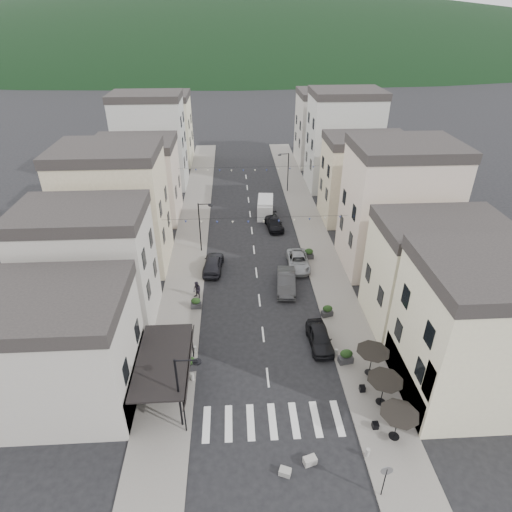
{
  "coord_description": "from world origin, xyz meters",
  "views": [
    {
      "loc": [
        -2.25,
        -17.49,
        24.46
      ],
      "look_at": [
        -0.18,
        18.52,
        3.5
      ],
      "focal_mm": 30.0,
      "sensor_mm": 36.0,
      "label": 1
    }
  ],
  "objects_px": {
    "parked_car_c": "(298,261)",
    "parked_car_d": "(274,223)",
    "parked_car_e": "(213,263)",
    "parked_car_b": "(286,282)",
    "parked_car_a": "(320,338)",
    "pedestrian_b": "(197,290)",
    "delivery_van": "(265,207)",
    "pedestrian_a": "(174,346)"
  },
  "relations": [
    {
      "from": "delivery_van",
      "to": "pedestrian_b",
      "type": "distance_m",
      "value": 20.71
    },
    {
      "from": "parked_car_b",
      "to": "delivery_van",
      "type": "distance_m",
      "value": 17.87
    },
    {
      "from": "parked_car_c",
      "to": "parked_car_d",
      "type": "distance_m",
      "value": 9.78
    },
    {
      "from": "parked_car_c",
      "to": "pedestrian_b",
      "type": "bearing_deg",
      "value": -150.76
    },
    {
      "from": "parked_car_b",
      "to": "parked_car_d",
      "type": "distance_m",
      "value": 13.74
    },
    {
      "from": "parked_car_d",
      "to": "pedestrian_a",
      "type": "bearing_deg",
      "value": -121.36
    },
    {
      "from": "parked_car_c",
      "to": "delivery_van",
      "type": "distance_m",
      "value": 13.98
    },
    {
      "from": "parked_car_d",
      "to": "pedestrian_b",
      "type": "relative_size",
      "value": 2.6
    },
    {
      "from": "parked_car_c",
      "to": "parked_car_e",
      "type": "height_order",
      "value": "parked_car_e"
    },
    {
      "from": "pedestrian_b",
      "to": "parked_car_b",
      "type": "bearing_deg",
      "value": 49.43
    },
    {
      "from": "delivery_van",
      "to": "parked_car_d",
      "type": "bearing_deg",
      "value": -73.26
    },
    {
      "from": "parked_car_a",
      "to": "parked_car_e",
      "type": "height_order",
      "value": "parked_car_e"
    },
    {
      "from": "parked_car_c",
      "to": "parked_car_d",
      "type": "relative_size",
      "value": 1.08
    },
    {
      "from": "delivery_van",
      "to": "parked_car_c",
      "type": "bearing_deg",
      "value": -73.85
    },
    {
      "from": "parked_car_d",
      "to": "delivery_van",
      "type": "xyz_separation_m",
      "value": [
        -0.8,
        4.11,
        0.52
      ]
    },
    {
      "from": "parked_car_a",
      "to": "pedestrian_b",
      "type": "xyz_separation_m",
      "value": [
        -10.57,
        7.16,
        0.26
      ]
    },
    {
      "from": "parked_car_b",
      "to": "parked_car_e",
      "type": "height_order",
      "value": "parked_car_b"
    },
    {
      "from": "parked_car_d",
      "to": "pedestrian_b",
      "type": "height_order",
      "value": "pedestrian_b"
    },
    {
      "from": "pedestrian_a",
      "to": "pedestrian_b",
      "type": "bearing_deg",
      "value": 65.11
    },
    {
      "from": "delivery_van",
      "to": "pedestrian_b",
      "type": "xyz_separation_m",
      "value": [
        -8.03,
        -19.09,
        -0.18
      ]
    },
    {
      "from": "parked_car_c",
      "to": "parked_car_e",
      "type": "relative_size",
      "value": 1.04
    },
    {
      "from": "parked_car_a",
      "to": "parked_car_e",
      "type": "xyz_separation_m",
      "value": [
        -9.2,
        12.36,
        0.07
      ]
    },
    {
      "from": "parked_car_d",
      "to": "parked_car_b",
      "type": "bearing_deg",
      "value": -97.24
    },
    {
      "from": "parked_car_c",
      "to": "pedestrian_a",
      "type": "distance_m",
      "value": 17.65
    },
    {
      "from": "parked_car_e",
      "to": "pedestrian_b",
      "type": "xyz_separation_m",
      "value": [
        -1.37,
        -5.2,
        0.19
      ]
    },
    {
      "from": "parked_car_b",
      "to": "parked_car_e",
      "type": "bearing_deg",
      "value": 157.55
    },
    {
      "from": "pedestrian_a",
      "to": "parked_car_a",
      "type": "bearing_deg",
      "value": -12.2
    },
    {
      "from": "parked_car_d",
      "to": "pedestrian_a",
      "type": "distance_m",
      "value": 24.81
    },
    {
      "from": "parked_car_c",
      "to": "delivery_van",
      "type": "relative_size",
      "value": 0.96
    },
    {
      "from": "parked_car_c",
      "to": "pedestrian_a",
      "type": "height_order",
      "value": "pedestrian_a"
    },
    {
      "from": "parked_car_b",
      "to": "pedestrian_b",
      "type": "relative_size",
      "value": 2.83
    },
    {
      "from": "parked_car_b",
      "to": "parked_car_c",
      "type": "height_order",
      "value": "parked_car_b"
    },
    {
      "from": "parked_car_a",
      "to": "parked_car_e",
      "type": "distance_m",
      "value": 15.41
    },
    {
      "from": "parked_car_d",
      "to": "parked_car_e",
      "type": "bearing_deg",
      "value": -134.33
    },
    {
      "from": "parked_car_c",
      "to": "pedestrian_a",
      "type": "relative_size",
      "value": 3.28
    },
    {
      "from": "parked_car_b",
      "to": "pedestrian_a",
      "type": "height_order",
      "value": "parked_car_b"
    },
    {
      "from": "delivery_van",
      "to": "pedestrian_a",
      "type": "xyz_separation_m",
      "value": [
        -9.45,
        -26.7,
        -0.31
      ]
    },
    {
      "from": "parked_car_e",
      "to": "pedestrian_b",
      "type": "height_order",
      "value": "pedestrian_b"
    },
    {
      "from": "parked_car_a",
      "to": "pedestrian_b",
      "type": "bearing_deg",
      "value": 143.81
    },
    {
      "from": "pedestrian_a",
      "to": "pedestrian_b",
      "type": "height_order",
      "value": "pedestrian_b"
    },
    {
      "from": "parked_car_a",
      "to": "parked_car_d",
      "type": "relative_size",
      "value": 0.95
    },
    {
      "from": "pedestrian_b",
      "to": "delivery_van",
      "type": "bearing_deg",
      "value": 108.57
    }
  ]
}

